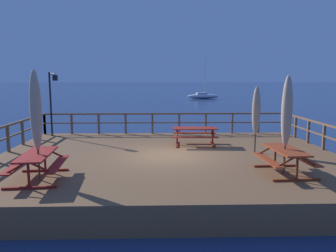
{
  "coord_description": "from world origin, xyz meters",
  "views": [
    {
      "loc": [
        -0.37,
        -12.28,
        3.69
      ],
      "look_at": [
        0.0,
        0.76,
        1.8
      ],
      "focal_mm": 35.18,
      "sensor_mm": 36.0,
      "label": 1
    }
  ],
  "objects_px": {
    "patio_umbrella_short_back": "(287,112)",
    "patio_umbrella_short_mid": "(36,111)",
    "picnic_table_back_left": "(37,160)",
    "picnic_table_mid_left": "(286,156)",
    "patio_umbrella_tall_mid_right": "(256,111)",
    "sailboat_distant": "(203,96)",
    "lamp_post_hooked": "(52,94)",
    "picnic_table_front_right": "(195,132)"
  },
  "relations": [
    {
      "from": "patio_umbrella_short_back",
      "to": "patio_umbrella_short_mid",
      "type": "bearing_deg",
      "value": -176.31
    },
    {
      "from": "picnic_table_back_left",
      "to": "patio_umbrella_short_mid",
      "type": "height_order",
      "value": "patio_umbrella_short_mid"
    },
    {
      "from": "picnic_table_mid_left",
      "to": "patio_umbrella_tall_mid_right",
      "type": "height_order",
      "value": "patio_umbrella_tall_mid_right"
    },
    {
      "from": "patio_umbrella_tall_mid_right",
      "to": "sailboat_distant",
      "type": "height_order",
      "value": "sailboat_distant"
    },
    {
      "from": "picnic_table_back_left",
      "to": "patio_umbrella_short_mid",
      "type": "bearing_deg",
      "value": -45.64
    },
    {
      "from": "patio_umbrella_short_mid",
      "to": "picnic_table_mid_left",
      "type": "bearing_deg",
      "value": 3.74
    },
    {
      "from": "picnic_table_back_left",
      "to": "picnic_table_mid_left",
      "type": "height_order",
      "value": "same"
    },
    {
      "from": "picnic_table_mid_left",
      "to": "patio_umbrella_short_mid",
      "type": "relative_size",
      "value": 0.63
    },
    {
      "from": "patio_umbrella_tall_mid_right",
      "to": "lamp_post_hooked",
      "type": "bearing_deg",
      "value": 156.66
    },
    {
      "from": "picnic_table_back_left",
      "to": "lamp_post_hooked",
      "type": "xyz_separation_m",
      "value": [
        -1.79,
        7.23,
        1.55
      ]
    },
    {
      "from": "picnic_table_back_left",
      "to": "lamp_post_hooked",
      "type": "bearing_deg",
      "value": 103.91
    },
    {
      "from": "picnic_table_back_left",
      "to": "sailboat_distant",
      "type": "xyz_separation_m",
      "value": [
        11.61,
        51.09,
        -0.85
      ]
    },
    {
      "from": "picnic_table_back_left",
      "to": "patio_umbrella_short_back",
      "type": "distance_m",
      "value": 7.46
    },
    {
      "from": "patio_umbrella_short_mid",
      "to": "patio_umbrella_tall_mid_right",
      "type": "xyz_separation_m",
      "value": [
        7.21,
        3.39,
        -0.35
      ]
    },
    {
      "from": "lamp_post_hooked",
      "to": "sailboat_distant",
      "type": "xyz_separation_m",
      "value": [
        13.4,
        43.86,
        -2.4
      ]
    },
    {
      "from": "picnic_table_front_right",
      "to": "patio_umbrella_short_back",
      "type": "xyz_separation_m",
      "value": [
        2.26,
        -4.45,
        1.35
      ]
    },
    {
      "from": "patio_umbrella_short_mid",
      "to": "patio_umbrella_short_back",
      "type": "distance_m",
      "value": 7.27
    },
    {
      "from": "picnic_table_front_right",
      "to": "lamp_post_hooked",
      "type": "height_order",
      "value": "lamp_post_hooked"
    },
    {
      "from": "patio_umbrella_short_mid",
      "to": "patio_umbrella_short_back",
      "type": "bearing_deg",
      "value": 3.69
    },
    {
      "from": "picnic_table_back_left",
      "to": "lamp_post_hooked",
      "type": "relative_size",
      "value": 0.68
    },
    {
      "from": "picnic_table_front_right",
      "to": "patio_umbrella_short_back",
      "type": "height_order",
      "value": "patio_umbrella_short_back"
    },
    {
      "from": "picnic_table_mid_left",
      "to": "patio_umbrella_tall_mid_right",
      "type": "bearing_deg",
      "value": 91.67
    },
    {
      "from": "sailboat_distant",
      "to": "patio_umbrella_tall_mid_right",
      "type": "bearing_deg",
      "value": -95.18
    },
    {
      "from": "patio_umbrella_short_back",
      "to": "sailboat_distant",
      "type": "distance_m",
      "value": 50.92
    },
    {
      "from": "picnic_table_mid_left",
      "to": "patio_umbrella_short_mid",
      "type": "height_order",
      "value": "patio_umbrella_short_mid"
    },
    {
      "from": "lamp_post_hooked",
      "to": "sailboat_distant",
      "type": "distance_m",
      "value": 45.93
    },
    {
      "from": "picnic_table_mid_left",
      "to": "sailboat_distant",
      "type": "distance_m",
      "value": 50.87
    },
    {
      "from": "picnic_table_front_right",
      "to": "patio_umbrella_short_mid",
      "type": "height_order",
      "value": "patio_umbrella_short_mid"
    },
    {
      "from": "picnic_table_back_left",
      "to": "patio_umbrella_short_back",
      "type": "height_order",
      "value": "patio_umbrella_short_back"
    },
    {
      "from": "picnic_table_mid_left",
      "to": "lamp_post_hooked",
      "type": "bearing_deg",
      "value": 143.3
    },
    {
      "from": "patio_umbrella_tall_mid_right",
      "to": "sailboat_distant",
      "type": "relative_size",
      "value": 0.34
    },
    {
      "from": "patio_umbrella_short_mid",
      "to": "sailboat_distant",
      "type": "distance_m",
      "value": 52.5
    },
    {
      "from": "picnic_table_back_left",
      "to": "picnic_table_mid_left",
      "type": "xyz_separation_m",
      "value": [
        7.36,
        0.4,
        -0.0
      ]
    },
    {
      "from": "lamp_post_hooked",
      "to": "sailboat_distant",
      "type": "height_order",
      "value": "sailboat_distant"
    },
    {
      "from": "patio_umbrella_tall_mid_right",
      "to": "picnic_table_mid_left",
      "type": "bearing_deg",
      "value": -88.33
    },
    {
      "from": "patio_umbrella_short_mid",
      "to": "patio_umbrella_short_back",
      "type": "xyz_separation_m",
      "value": [
        7.26,
        0.47,
        -0.09
      ]
    },
    {
      "from": "patio_umbrella_short_mid",
      "to": "sailboat_distant",
      "type": "xyz_separation_m",
      "value": [
        11.54,
        51.16,
        -2.29
      ]
    },
    {
      "from": "picnic_table_mid_left",
      "to": "patio_umbrella_short_back",
      "type": "height_order",
      "value": "patio_umbrella_short_back"
    },
    {
      "from": "picnic_table_front_right",
      "to": "patio_umbrella_tall_mid_right",
      "type": "distance_m",
      "value": 2.9
    },
    {
      "from": "picnic_table_mid_left",
      "to": "patio_umbrella_short_back",
      "type": "relative_size",
      "value": 0.66
    },
    {
      "from": "patio_umbrella_short_back",
      "to": "lamp_post_hooked",
      "type": "distance_m",
      "value": 11.39
    },
    {
      "from": "picnic_table_mid_left",
      "to": "patio_umbrella_tall_mid_right",
      "type": "xyz_separation_m",
      "value": [
        -0.08,
        2.91,
        1.09
      ]
    }
  ]
}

